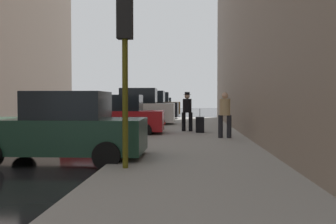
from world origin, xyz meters
The scene contains 12 objects.
sidewalk centered at (6.00, 0.00, 0.07)m, with size 4.00×40.00×0.15m, color gray.
parked_dark_green_sedan centered at (2.65, -1.27, 0.85)m, with size 4.22×2.10×1.79m.
parked_red_hatchback centered at (2.65, 5.39, 0.85)m, with size 4.24×2.14×1.79m.
parked_white_van centered at (2.65, 11.40, 1.03)m, with size 4.61×2.08×2.25m.
parked_black_suv centered at (2.65, 17.92, 1.03)m, with size 4.64×2.14×2.25m.
parked_bronze_suv centered at (2.65, 23.67, 1.03)m, with size 4.66×2.17×2.25m.
parked_silver_sedan centered at (2.65, 29.84, 0.85)m, with size 4.24×2.13×1.79m.
fire_hydrant centered at (4.45, 7.34, 0.50)m, with size 0.42×0.22×0.70m.
traffic_light centered at (4.50, -2.72, 2.76)m, with size 0.32×0.32×3.60m.
pedestrian_with_fedora centered at (5.70, 6.52, 1.14)m, with size 0.52×0.47×1.78m.
pedestrian_in_tan_coat centered at (7.15, 3.63, 1.10)m, with size 0.50×0.40×1.71m.
rolling_suitcase centered at (6.27, 5.93, 0.49)m, with size 0.37×0.56×1.04m.
Camera 1 is at (5.88, -10.48, 1.59)m, focal length 40.00 mm.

